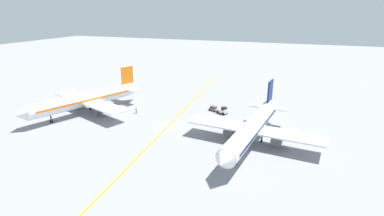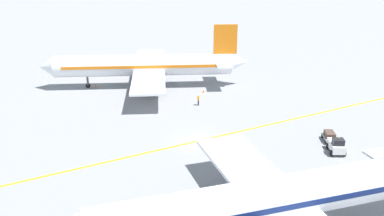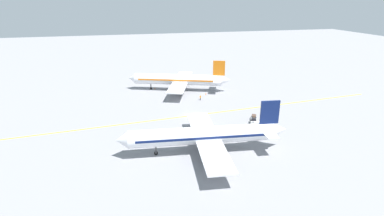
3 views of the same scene
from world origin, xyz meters
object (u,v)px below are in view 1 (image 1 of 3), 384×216
object	(u,v)px
airplane_at_gate	(253,127)
airplane_adjacent_stand	(87,99)
baggage_tug_white	(223,110)
baggage_cart_trailing	(214,108)
ground_crew_worker	(136,110)
traffic_cone_mid_apron	(233,135)
traffic_cone_near_nose	(56,120)
traffic_cone_by_wingtip	(126,106)

from	to	relation	value
airplane_at_gate	airplane_adjacent_stand	size ratio (longest dim) A/B	1.03
airplane_adjacent_stand	baggage_tug_white	bearing A→B (deg)	-160.35
baggage_cart_trailing	ground_crew_worker	world-z (taller)	ground_crew_worker
traffic_cone_mid_apron	baggage_tug_white	bearing A→B (deg)	-65.91
traffic_cone_near_nose	baggage_tug_white	bearing A→B (deg)	-151.47
airplane_at_gate	traffic_cone_mid_apron	size ratio (longest dim) A/B	64.63
airplane_adjacent_stand	traffic_cone_by_wingtip	bearing A→B (deg)	-133.10
ground_crew_worker	traffic_cone_mid_apron	distance (m)	28.38
baggage_tug_white	traffic_cone_mid_apron	xyz separation A→B (m)	(-6.10, 13.65, -0.63)
airplane_at_gate	baggage_tug_white	distance (m)	19.57
ground_crew_worker	traffic_cone_by_wingtip	xyz separation A→B (m)	(5.29, -3.38, -0.63)
traffic_cone_near_nose	airplane_at_gate	bearing A→B (deg)	-175.04
baggage_tug_white	ground_crew_worker	bearing A→B (deg)	20.20
baggage_cart_trailing	traffic_cone_by_wingtip	xyz separation A→B (m)	(24.03, 6.06, -0.49)
traffic_cone_by_wingtip	baggage_tug_white	bearing A→B (deg)	-170.32
airplane_at_gate	traffic_cone_near_nose	size ratio (longest dim) A/B	64.63
baggage_tug_white	baggage_cart_trailing	xyz separation A→B (m)	(2.96, -1.46, -0.14)
traffic_cone_near_nose	traffic_cone_by_wingtip	size ratio (longest dim) A/B	1.00
baggage_tug_white	traffic_cone_by_wingtip	bearing A→B (deg)	9.68
baggage_cart_trailing	traffic_cone_near_nose	world-z (taller)	baggage_cart_trailing
airplane_adjacent_stand	ground_crew_worker	bearing A→B (deg)	-161.33
airplane_adjacent_stand	traffic_cone_mid_apron	size ratio (longest dim) A/B	62.48
airplane_at_gate	airplane_adjacent_stand	distance (m)	44.98
baggage_cart_trailing	airplane_adjacent_stand	bearing A→B (deg)	23.65
ground_crew_worker	traffic_cone_by_wingtip	size ratio (longest dim) A/B	3.05
airplane_adjacent_stand	traffic_cone_near_nose	world-z (taller)	airplane_adjacent_stand
airplane_at_gate	traffic_cone_near_nose	world-z (taller)	airplane_at_gate
airplane_at_gate	ground_crew_worker	xyz separation A→B (m)	(32.45, -8.12, -2.80)
baggage_cart_trailing	traffic_cone_mid_apron	xyz separation A→B (m)	(-9.06, 15.11, -0.49)
traffic_cone_mid_apron	ground_crew_worker	bearing A→B (deg)	-11.51
traffic_cone_near_nose	baggage_cart_trailing	bearing A→B (deg)	-147.67
traffic_cone_mid_apron	traffic_cone_by_wingtip	size ratio (longest dim) A/B	1.00
baggage_cart_trailing	ground_crew_worker	distance (m)	20.99
baggage_tug_white	traffic_cone_near_nose	xyz separation A→B (m)	(37.30, 20.28, -0.63)
airplane_adjacent_stand	baggage_cart_trailing	world-z (taller)	airplane_adjacent_stand
baggage_tug_white	traffic_cone_by_wingtip	world-z (taller)	baggage_tug_white
traffic_cone_mid_apron	traffic_cone_by_wingtip	xyz separation A→B (m)	(33.09, -9.05, 0.00)
airplane_at_gate	ground_crew_worker	size ratio (longest dim) A/B	21.16
airplane_adjacent_stand	traffic_cone_by_wingtip	size ratio (longest dim) A/B	62.48
baggage_cart_trailing	traffic_cone_near_nose	bearing A→B (deg)	32.33
baggage_tug_white	baggage_cart_trailing	bearing A→B (deg)	-26.25
airplane_adjacent_stand	traffic_cone_mid_apron	distance (m)	40.33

